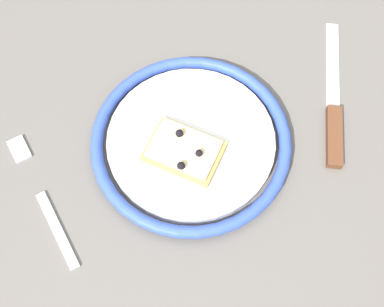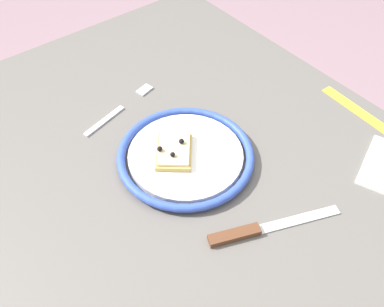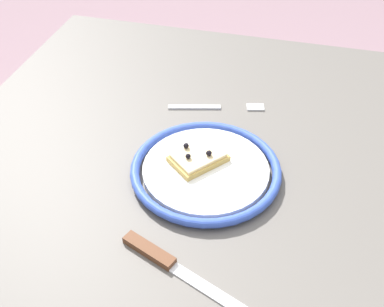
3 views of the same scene
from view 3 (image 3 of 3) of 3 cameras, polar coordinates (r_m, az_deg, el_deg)
dining_table at (r=0.89m, az=-1.74°, el=-7.54°), size 1.16×0.94×0.72m
plate at (r=0.84m, az=1.65°, el=-1.97°), size 0.27×0.27×0.02m
pizza_slice_near at (r=0.85m, az=0.75°, el=-0.46°), size 0.11×0.11×0.03m
knife at (r=0.72m, az=-3.12°, el=-12.71°), size 0.11×0.23×0.01m
fork at (r=1.01m, az=3.03°, el=5.53°), size 0.07×0.20×0.00m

